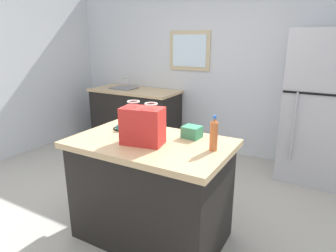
# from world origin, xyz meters

# --- Properties ---
(ground) EXTENTS (6.47, 6.47, 0.00)m
(ground) POSITION_xyz_m (0.00, 0.00, 0.00)
(ground) COLOR #ADA89E
(back_wall) EXTENTS (5.39, 0.13, 2.51)m
(back_wall) POSITION_xyz_m (-0.01, 2.24, 1.26)
(back_wall) COLOR silver
(back_wall) RESTS_ON ground
(kitchen_island) EXTENTS (1.33, 0.83, 0.92)m
(kitchen_island) POSITION_xyz_m (0.21, -0.15, 0.46)
(kitchen_island) COLOR black
(kitchen_island) RESTS_ON ground
(refrigerator) EXTENTS (0.75, 0.68, 1.85)m
(refrigerator) POSITION_xyz_m (1.33, 1.84, 0.92)
(refrigerator) COLOR #B7B7BC
(refrigerator) RESTS_ON ground
(sink_counter) EXTENTS (1.47, 0.68, 1.10)m
(sink_counter) POSITION_xyz_m (-1.38, 1.84, 0.47)
(sink_counter) COLOR black
(sink_counter) RESTS_ON ground
(shopping_bag) EXTENTS (0.36, 0.25, 0.34)m
(shopping_bag) POSITION_xyz_m (0.19, -0.23, 1.07)
(shopping_bag) COLOR red
(shopping_bag) RESTS_ON kitchen_island
(small_box) EXTENTS (0.16, 0.14, 0.10)m
(small_box) POSITION_xyz_m (0.47, 0.10, 0.97)
(small_box) COLOR #388E66
(small_box) RESTS_ON kitchen_island
(bottle) EXTENTS (0.06, 0.06, 0.27)m
(bottle) POSITION_xyz_m (0.74, -0.09, 1.04)
(bottle) COLOR #C66633
(bottle) RESTS_ON kitchen_island
(ear_defenders) EXTENTS (0.20, 0.20, 0.06)m
(ear_defenders) POSITION_xyz_m (-0.21, 0.00, 0.94)
(ear_defenders) COLOR black
(ear_defenders) RESTS_ON kitchen_island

